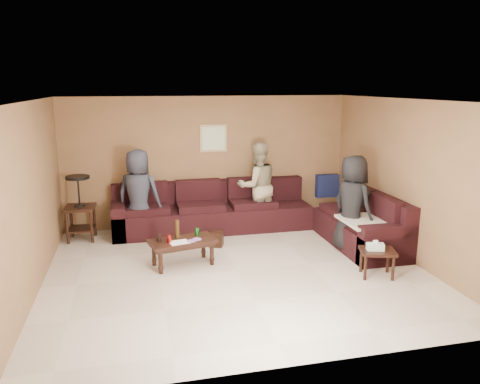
{
  "coord_description": "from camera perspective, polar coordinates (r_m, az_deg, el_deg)",
  "views": [
    {
      "loc": [
        -1.42,
        -6.38,
        2.72
      ],
      "look_at": [
        0.25,
        0.85,
        1.0
      ],
      "focal_mm": 35.0,
      "sensor_mm": 36.0,
      "label": 1
    }
  ],
  "objects": [
    {
      "name": "person_right",
      "position": [
        7.86,
        13.54,
        -1.42
      ],
      "size": [
        0.75,
        0.91,
        1.61
      ],
      "primitive_type": "imported",
      "rotation": [
        0.0,
        0.0,
        1.92
      ],
      "color": "black",
      "rests_on": "ground"
    },
    {
      "name": "person_left",
      "position": [
        8.48,
        -12.23,
        -0.3
      ],
      "size": [
        0.92,
        0.76,
        1.61
      ],
      "primitive_type": "imported",
      "rotation": [
        0.0,
        0.0,
        2.77
      ],
      "color": "#2A2D3B",
      "rests_on": "ground"
    },
    {
      "name": "side_table_right",
      "position": [
        7.04,
        16.36,
        -7.13
      ],
      "size": [
        0.58,
        0.52,
        0.55
      ],
      "rotation": [
        0.0,
        0.0,
        -0.28
      ],
      "color": "black",
      "rests_on": "ground"
    },
    {
      "name": "wall_art",
      "position": [
        9.05,
        -3.27,
        6.55
      ],
      "size": [
        0.52,
        0.04,
        0.52
      ],
      "color": "tan",
      "rests_on": "ground"
    },
    {
      "name": "room",
      "position": [
        6.62,
        -0.46,
        3.86
      ],
      "size": [
        5.6,
        5.5,
        2.5
      ],
      "color": "beige",
      "rests_on": "ground"
    },
    {
      "name": "waste_bin",
      "position": [
        8.06,
        -2.91,
        -5.68
      ],
      "size": [
        0.29,
        0.29,
        0.27
      ],
      "primitive_type": "cube",
      "rotation": [
        0.0,
        0.0,
        -0.36
      ],
      "color": "black",
      "rests_on": "ground"
    },
    {
      "name": "end_table_left",
      "position": [
        8.71,
        -18.94,
        -1.71
      ],
      "size": [
        0.54,
        0.54,
        1.16
      ],
      "rotation": [
        0.0,
        0.0,
        -0.06
      ],
      "color": "black",
      "rests_on": "ground"
    },
    {
      "name": "sectional_sofa",
      "position": [
        8.55,
        2.68,
        -3.23
      ],
      "size": [
        4.65,
        2.9,
        0.97
      ],
      "color": "black",
      "rests_on": "ground"
    },
    {
      "name": "person_middle",
      "position": [
        8.87,
        2.17,
        0.75
      ],
      "size": [
        0.87,
        0.71,
        1.67
      ],
      "primitive_type": "imported",
      "rotation": [
        0.0,
        0.0,
        3.24
      ],
      "color": "tan",
      "rests_on": "ground"
    },
    {
      "name": "coffee_table",
      "position": [
        7.21,
        -7.05,
        -6.21
      ],
      "size": [
        1.07,
        0.7,
        0.69
      ],
      "rotation": [
        0.0,
        0.0,
        0.22
      ],
      "color": "black",
      "rests_on": "ground"
    }
  ]
}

